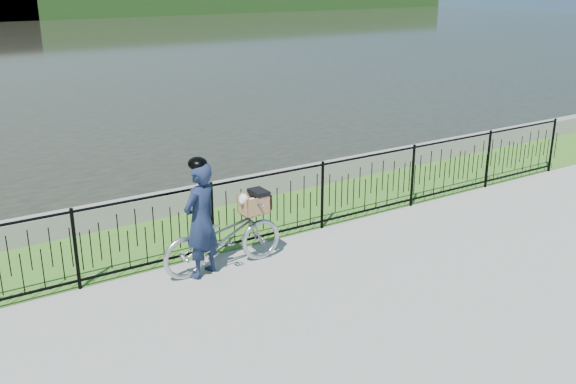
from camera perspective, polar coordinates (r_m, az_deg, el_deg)
ground at (r=8.99m, az=3.81°, el=-7.72°), size 120.00×120.00×0.00m
grass_strip at (r=10.99m, az=-4.29°, el=-2.61°), size 60.00×2.00×0.01m
quay_wall at (r=11.76m, az=-6.66°, el=-0.22°), size 60.00×0.30×0.40m
fence at (r=9.98m, az=-1.59°, el=-1.32°), size 14.00×0.06×1.15m
bicycle_rig at (r=9.13m, az=-5.72°, el=-3.92°), size 1.83×0.64×1.09m
cyclist at (r=8.83m, az=-7.77°, el=-2.35°), size 0.70×0.60×1.70m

